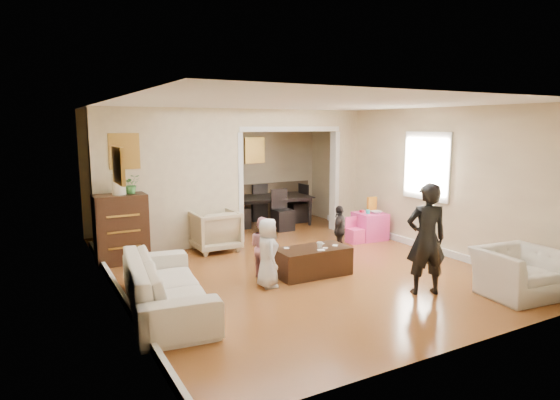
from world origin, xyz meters
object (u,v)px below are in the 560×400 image
child_kneel_a (268,253)px  cyan_cup (368,212)px  armchair_back (215,230)px  coffee_cup (320,245)px  table_lamp (119,184)px  child_toddler (339,230)px  coffee_table (312,261)px  armchair_front (518,273)px  sofa (166,284)px  dining_table (269,211)px  dresser (121,229)px  child_kneel_b (263,247)px  adult_person (426,239)px  play_table (370,226)px

child_kneel_a → cyan_cup: bearing=-52.0°
armchair_back → coffee_cup: 2.32m
table_lamp → child_toddler: (3.49, -1.35, -0.89)m
coffee_table → coffee_cup: 0.28m
armchair_front → table_lamp: (-4.39, 4.19, 1.02)m
coffee_table → coffee_cup: coffee_cup is taller
sofa → armchair_front: (4.30, -1.79, -0.01)m
dining_table → armchair_front: bearing=-74.1°
dresser → dining_table: (3.56, 1.49, -0.25)m
coffee_cup → child_kneel_b: child_kneel_b is taller
sofa → dining_table: bearing=-34.7°
dresser → dining_table: 3.87m
child_kneel_a → coffee_cup: bearing=-72.2°
adult_person → armchair_front: bearing=169.7°
dresser → armchair_front: bearing=-43.7°
adult_person → child_kneel_b: 2.38m
table_lamp → child_toddler: 3.85m
armchair_front → dresser: bearing=142.8°
armchair_back → cyan_cup: size_ratio=10.25×
coffee_table → sofa: bearing=-172.7°
cyan_cup → child_kneel_a: (-3.02, -1.49, -0.08)m
coffee_cup → child_kneel_a: child_kneel_a is taller
adult_person → armchair_back: bearing=-41.9°
armchair_front → table_lamp: size_ratio=2.74×
sofa → child_toddler: (3.40, 1.05, 0.11)m
cyan_cup → play_table: bearing=26.6°
adult_person → child_kneel_a: bearing=-13.7°
armchair_back → child_toddler: child_toddler is taller
dresser → cyan_cup: size_ratio=14.45×
sofa → child_kneel_a: child_kneel_a is taller
table_lamp → coffee_cup: 3.44m
play_table → child_kneel_b: (-2.97, -1.09, 0.19)m
dining_table → child_kneel_b: 3.77m
sofa → dresser: (-0.09, 2.40, 0.25)m
table_lamp → coffee_cup: bearing=-40.3°
dresser → dining_table: dresser is taller
dining_table → child_toddler: child_toddler is taller
child_kneel_a → child_toddler: bearing=-52.9°
table_lamp → coffee_table: 3.41m
dresser → play_table: 4.77m
dresser → dining_table: bearing=22.7°
dresser → coffee_cup: 3.33m
play_table → child_kneel_a: bearing=-153.8°
coffee_cup → adult_person: size_ratio=0.06×
coffee_table → play_table: size_ratio=2.02×
sofa → child_kneel_b: 1.76m
coffee_cup → play_table: size_ratio=0.17×
dresser → child_toddler: bearing=-21.2°
armchair_front → cyan_cup: (0.22, 3.43, 0.26)m
adult_person → child_kneel_b: adult_person is taller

